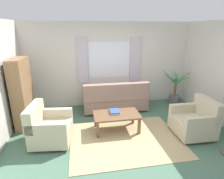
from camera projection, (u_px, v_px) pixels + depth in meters
name	position (u px, v px, depth m)	size (l,w,h in m)	color
ground_plane	(125.00, 139.00, 4.21)	(6.24, 6.24, 0.00)	#476B56
wall_back	(109.00, 64.00, 5.92)	(5.32, 0.12, 2.60)	silver
window_with_curtains	(109.00, 60.00, 5.80)	(1.98, 0.07, 1.40)	white
area_rug	(125.00, 139.00, 4.21)	(2.45, 1.87, 0.01)	tan
couch	(115.00, 99.00, 5.61)	(1.90, 0.82, 0.92)	gray
armchair_left	(49.00, 128.00, 4.01)	(0.91, 0.93, 0.88)	#BCB293
armchair_right	(195.00, 121.00, 4.30)	(0.84, 0.85, 0.88)	#BCB293
coffee_table	(117.00, 116.00, 4.47)	(1.10, 0.64, 0.44)	brown
book_stack_on_table	(115.00, 112.00, 4.51)	(0.23, 0.32, 0.06)	beige
potted_plant	(175.00, 90.00, 6.03)	(1.01, 1.05, 1.15)	#56565B
bookshelf	(24.00, 96.00, 4.67)	(0.30, 0.94, 1.72)	olive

